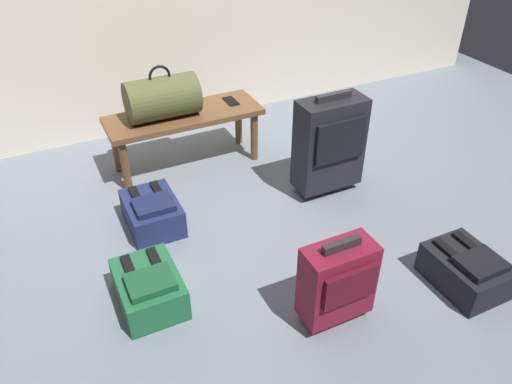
{
  "coord_description": "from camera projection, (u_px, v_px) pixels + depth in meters",
  "views": [
    {
      "loc": [
        -0.88,
        -1.91,
        1.8
      ],
      "look_at": [
        0.09,
        0.09,
        0.25
      ],
      "focal_mm": 35.06,
      "sensor_mm": 36.0,
      "label": 1
    }
  ],
  "objects": [
    {
      "name": "cell_phone",
      "position": [
        231.0,
        101.0,
        3.34
      ],
      "size": [
        0.07,
        0.14,
        0.01
      ],
      "color": "black",
      "rests_on": "bench"
    },
    {
      "name": "suitcase_small_burgundy",
      "position": [
        338.0,
        281.0,
        2.17
      ],
      "size": [
        0.32,
        0.18,
        0.46
      ],
      "color": "maroon",
      "rests_on": "ground"
    },
    {
      "name": "backpack_navy",
      "position": [
        152.0,
        212.0,
        2.82
      ],
      "size": [
        0.28,
        0.38,
        0.21
      ],
      "color": "navy",
      "rests_on": "ground"
    },
    {
      "name": "ground_plane",
      "position": [
        248.0,
        242.0,
        2.75
      ],
      "size": [
        6.6,
        6.6,
        0.0
      ],
      "primitive_type": "plane",
      "color": "slate"
    },
    {
      "name": "duffel_bag_olive",
      "position": [
        162.0,
        98.0,
        3.08
      ],
      "size": [
        0.44,
        0.26,
        0.34
      ],
      "color": "#51562D",
      "rests_on": "bench"
    },
    {
      "name": "bench",
      "position": [
        184.0,
        121.0,
        3.24
      ],
      "size": [
        1.0,
        0.36,
        0.38
      ],
      "color": "brown",
      "rests_on": "ground"
    },
    {
      "name": "suitcase_upright_charcoal",
      "position": [
        330.0,
        143.0,
        2.98
      ],
      "size": [
        0.41,
        0.22,
        0.65
      ],
      "color": "black",
      "rests_on": "ground"
    },
    {
      "name": "backpack_dark",
      "position": [
        466.0,
        270.0,
        2.44
      ],
      "size": [
        0.28,
        0.38,
        0.21
      ],
      "color": "black",
      "rests_on": "ground"
    },
    {
      "name": "backpack_green",
      "position": [
        149.0,
        288.0,
        2.34
      ],
      "size": [
        0.28,
        0.38,
        0.21
      ],
      "color": "#1E6038",
      "rests_on": "ground"
    }
  ]
}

